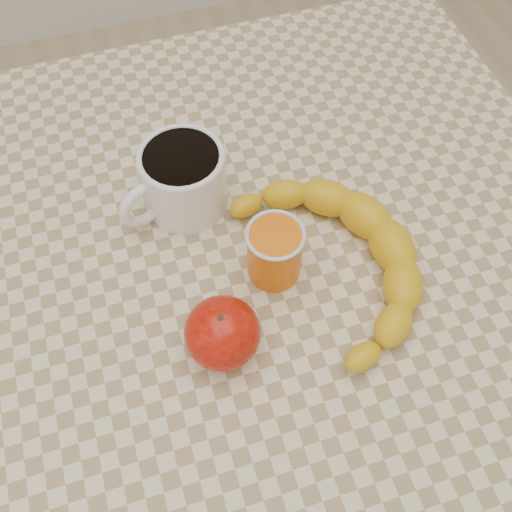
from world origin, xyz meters
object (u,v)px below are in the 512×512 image
object	(u,v)px
apple	(222,333)
banana	(338,259)
coffee_mug	(182,178)
table	(256,301)
orange_juice_glass	(275,252)

from	to	relation	value
apple	banana	distance (m)	0.15
apple	banana	size ratio (longest dim) A/B	0.29
coffee_mug	banana	world-z (taller)	coffee_mug
table	banana	distance (m)	0.14
table	apple	distance (m)	0.16
apple	banana	world-z (taller)	apple
apple	banana	bearing A→B (deg)	19.55
coffee_mug	orange_juice_glass	bearing A→B (deg)	-59.68
table	coffee_mug	bearing A→B (deg)	115.99
table	apple	bearing A→B (deg)	-126.32
apple	table	bearing A→B (deg)	53.68
orange_juice_glass	coffee_mug	bearing A→B (deg)	120.32
banana	coffee_mug	bearing A→B (deg)	129.19
table	orange_juice_glass	xyz separation A→B (m)	(0.02, -0.01, 0.12)
table	coffee_mug	size ratio (longest dim) A/B	5.64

